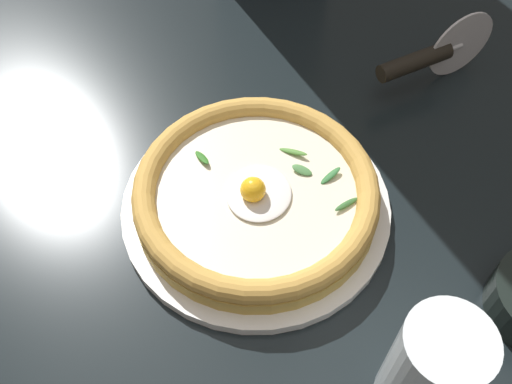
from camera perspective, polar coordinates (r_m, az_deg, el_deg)
name	(u,v)px	position (r m, az deg, el deg)	size (l,w,h in m)	color
ground_plane	(216,241)	(0.62, -3.94, -4.75)	(2.40, 2.40, 0.03)	black
pizza_plate	(256,206)	(0.62, 0.00, -1.39)	(0.28, 0.28, 0.01)	white
pizza	(256,193)	(0.60, 0.00, -0.11)	(0.25, 0.25, 0.05)	gold
pizza_cutter	(431,56)	(0.75, 16.70, 12.61)	(0.10, 0.14, 0.09)	silver
drinking_glass	(428,375)	(0.51, 16.41, -16.74)	(0.07, 0.07, 0.13)	silver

